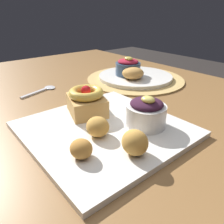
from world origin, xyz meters
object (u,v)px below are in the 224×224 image
Objects in this scene: front_plate at (105,129)px; back_pastry at (133,73)px; cake_slice at (87,101)px; fritter_back at (98,127)px; back_plate at (135,77)px; back_ramekin at (128,67)px; berry_ramekin at (146,113)px; fritter_front at (81,149)px; fritter_middle at (135,142)px; spoon at (43,90)px.

back_pastry is (-0.20, 0.27, 0.03)m from front_plate.
cake_slice is 2.43× the size of fritter_back.
fritter_back is (0.10, -0.04, -0.01)m from cake_slice.
fritter_back is 0.18× the size of back_plate.
back_plate is at bearing 124.01° from back_pastry.
back_ramekin is (-0.02, -0.02, 0.03)m from back_plate.
berry_ramekin reaches higher than fritter_front.
fritter_middle is 0.65× the size of back_pastry.
fritter_back is 0.42m from back_plate.
back_plate is 0.05m from back_pastry.
fritter_front is 0.44m from back_pastry.
cake_slice is 2.83× the size of fritter_front.
back_plate is at bearing 134.72° from fritter_middle.
fritter_middle is at bearing -44.05° from back_pastry.
fritter_front is at bearing -58.42° from fritter_back.
back_plate is 3.59× the size of back_pastry.
back_plate is at bearing 125.39° from front_plate.
cake_slice is at bearing -154.88° from berry_ramekin.
back_ramekin reaches higher than fritter_middle.
fritter_front is 0.55× the size of back_pastry.
spoon is at bearing 165.26° from fritter_front.
spoon is (-0.08, -0.29, -0.04)m from back_ramekin.
front_plate is at bearing 170.35° from fritter_middle.
fritter_middle is 0.09m from fritter_back.
berry_ramekin is 0.67× the size of spoon.
back_ramekin is at bearing 142.46° from berry_ramekin.
berry_ramekin is 0.11m from fritter_back.
front_plate is at bearing 121.13° from fritter_back.
cake_slice reaches higher than fritter_front.
spoon is (-0.43, 0.03, -0.03)m from fritter_middle.
fritter_middle is (0.18, -0.03, -0.01)m from cake_slice.
fritter_front is at bearing -58.57° from front_plate.
back_plate is 0.32m from spoon.
fritter_back is at bearing -114.49° from spoon.
back_pastry is (0.03, -0.04, 0.03)m from back_plate.
cake_slice reaches higher than back_pastry.
back_pastry is at bearing 125.15° from fritter_back.
fritter_middle is 1.02× the size of fritter_back.
fritter_front is 0.39m from spoon.
fritter_back is at bearing -51.24° from back_ramekin.
back_plate is at bearing 115.33° from cake_slice.
fritter_middle reaches higher than front_plate.
front_plate is 6.45× the size of fritter_middle.
fritter_front is (0.13, -0.10, -0.01)m from cake_slice.
back_plate is at bearing 124.52° from fritter_front.
front_plate is at bearing -54.42° from back_pastry.
back_pastry is at bearing -23.91° from back_ramekin.
back_plate is (-0.33, 0.33, -0.02)m from fritter_middle.
back_plate is at bearing 45.20° from back_ramekin.
berry_ramekin is at bearing 54.20° from front_plate.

